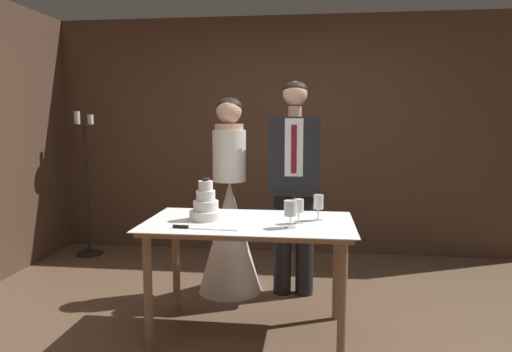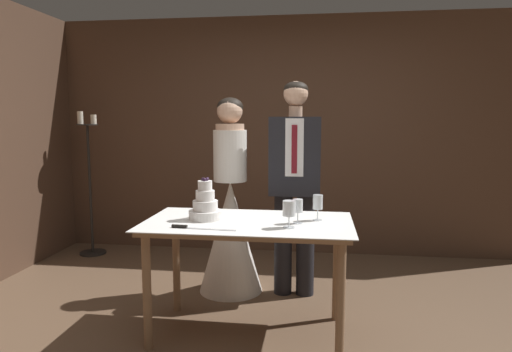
{
  "view_description": "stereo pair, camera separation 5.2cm",
  "coord_description": "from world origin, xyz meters",
  "px_view_note": "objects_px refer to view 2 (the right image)",
  "views": [
    {
      "loc": [
        0.27,
        -2.87,
        1.48
      ],
      "look_at": [
        -0.14,
        0.49,
        1.05
      ],
      "focal_mm": 32.0,
      "sensor_mm": 36.0,
      "label": 1
    },
    {
      "loc": [
        0.32,
        -2.87,
        1.48
      ],
      "look_at": [
        -0.14,
        0.49,
        1.05
      ],
      "focal_mm": 32.0,
      "sensor_mm": 36.0,
      "label": 2
    }
  ],
  "objects_px": {
    "tiered_cake": "(205,206)",
    "wine_glass_near": "(298,207)",
    "wine_glass_far": "(289,209)",
    "bride": "(231,221)",
    "cake_knife": "(191,227)",
    "groom": "(295,178)",
    "candle_stand": "(90,191)",
    "cake_table": "(248,235)",
    "wine_glass_middle": "(318,203)"
  },
  "relations": [
    {
      "from": "wine_glass_far",
      "to": "bride",
      "type": "xyz_separation_m",
      "value": [
        -0.56,
        0.92,
        -0.3
      ]
    },
    {
      "from": "cake_knife",
      "to": "bride",
      "type": "xyz_separation_m",
      "value": [
        0.05,
        1.02,
        -0.19
      ]
    },
    {
      "from": "wine_glass_far",
      "to": "tiered_cake",
      "type": "bearing_deg",
      "value": 163.98
    },
    {
      "from": "wine_glass_far",
      "to": "bride",
      "type": "bearing_deg",
      "value": 121.15
    },
    {
      "from": "bride",
      "to": "wine_glass_far",
      "type": "bearing_deg",
      "value": -58.85
    },
    {
      "from": "cake_knife",
      "to": "groom",
      "type": "distance_m",
      "value": 1.2
    },
    {
      "from": "wine_glass_near",
      "to": "groom",
      "type": "distance_m",
      "value": 0.8
    },
    {
      "from": "cake_knife",
      "to": "wine_glass_near",
      "type": "relative_size",
      "value": 2.58
    },
    {
      "from": "cake_table",
      "to": "bride",
      "type": "xyz_separation_m",
      "value": [
        -0.27,
        0.77,
        -0.09
      ]
    },
    {
      "from": "wine_glass_middle",
      "to": "groom",
      "type": "xyz_separation_m",
      "value": [
        -0.19,
        0.68,
        0.08
      ]
    },
    {
      "from": "wine_glass_far",
      "to": "wine_glass_near",
      "type": "bearing_deg",
      "value": 68.81
    },
    {
      "from": "bride",
      "to": "wine_glass_middle",
      "type": "bearing_deg",
      "value": -42.89
    },
    {
      "from": "cake_table",
      "to": "tiered_cake",
      "type": "bearing_deg",
      "value": 176.44
    },
    {
      "from": "wine_glass_far",
      "to": "bride",
      "type": "distance_m",
      "value": 1.11
    },
    {
      "from": "cake_table",
      "to": "wine_glass_near",
      "type": "relative_size",
      "value": 8.6
    },
    {
      "from": "groom",
      "to": "candle_stand",
      "type": "distance_m",
      "value": 2.44
    },
    {
      "from": "wine_glass_middle",
      "to": "cake_table",
      "type": "bearing_deg",
      "value": -169.29
    },
    {
      "from": "wine_glass_middle",
      "to": "cake_knife",
      "type": "bearing_deg",
      "value": -156.47
    },
    {
      "from": "wine_glass_near",
      "to": "wine_glass_far",
      "type": "height_order",
      "value": "wine_glass_far"
    },
    {
      "from": "bride",
      "to": "groom",
      "type": "distance_m",
      "value": 0.66
    },
    {
      "from": "cake_table",
      "to": "cake_knife",
      "type": "xyz_separation_m",
      "value": [
        -0.32,
        -0.26,
        0.1
      ]
    },
    {
      "from": "cake_knife",
      "to": "groom",
      "type": "bearing_deg",
      "value": 63.7
    },
    {
      "from": "wine_glass_middle",
      "to": "candle_stand",
      "type": "bearing_deg",
      "value": 147.87
    },
    {
      "from": "cake_table",
      "to": "bride",
      "type": "relative_size",
      "value": 0.84
    },
    {
      "from": "wine_glass_middle",
      "to": "wine_glass_near",
      "type": "bearing_deg",
      "value": -139.97
    },
    {
      "from": "tiered_cake",
      "to": "wine_glass_middle",
      "type": "height_order",
      "value": "tiered_cake"
    },
    {
      "from": "tiered_cake",
      "to": "wine_glass_far",
      "type": "height_order",
      "value": "tiered_cake"
    },
    {
      "from": "tiered_cake",
      "to": "wine_glass_near",
      "type": "bearing_deg",
      "value": -3.63
    },
    {
      "from": "cake_table",
      "to": "wine_glass_far",
      "type": "height_order",
      "value": "wine_glass_far"
    },
    {
      "from": "cake_table",
      "to": "candle_stand",
      "type": "xyz_separation_m",
      "value": [
        -1.99,
        1.63,
        0.01
      ]
    },
    {
      "from": "cake_table",
      "to": "tiered_cake",
      "type": "height_order",
      "value": "tiered_cake"
    },
    {
      "from": "candle_stand",
      "to": "wine_glass_near",
      "type": "bearing_deg",
      "value": -35.37
    },
    {
      "from": "wine_glass_middle",
      "to": "candle_stand",
      "type": "height_order",
      "value": "candle_stand"
    },
    {
      "from": "wine_glass_far",
      "to": "cake_knife",
      "type": "bearing_deg",
      "value": -170.07
    },
    {
      "from": "tiered_cake",
      "to": "groom",
      "type": "distance_m",
      "value": 0.95
    },
    {
      "from": "cake_knife",
      "to": "cake_table",
      "type": "bearing_deg",
      "value": 42.1
    },
    {
      "from": "tiered_cake",
      "to": "wine_glass_far",
      "type": "bearing_deg",
      "value": -16.02
    },
    {
      "from": "wine_glass_middle",
      "to": "groom",
      "type": "relative_size",
      "value": 0.1
    },
    {
      "from": "cake_table",
      "to": "tiered_cake",
      "type": "distance_m",
      "value": 0.35
    },
    {
      "from": "wine_glass_near",
      "to": "wine_glass_middle",
      "type": "relative_size",
      "value": 0.92
    },
    {
      "from": "cake_table",
      "to": "tiered_cake",
      "type": "xyz_separation_m",
      "value": [
        -0.3,
        0.02,
        0.19
      ]
    },
    {
      "from": "tiered_cake",
      "to": "bride",
      "type": "distance_m",
      "value": 0.8
    },
    {
      "from": "wine_glass_near",
      "to": "candle_stand",
      "type": "bearing_deg",
      "value": 144.63
    },
    {
      "from": "cake_table",
      "to": "cake_knife",
      "type": "bearing_deg",
      "value": -141.82
    },
    {
      "from": "candle_stand",
      "to": "bride",
      "type": "bearing_deg",
      "value": -26.55
    },
    {
      "from": "cake_knife",
      "to": "bride",
      "type": "bearing_deg",
      "value": 90.97
    },
    {
      "from": "cake_table",
      "to": "wine_glass_far",
      "type": "xyz_separation_m",
      "value": [
        0.28,
        -0.15,
        0.22
      ]
    },
    {
      "from": "tiered_cake",
      "to": "wine_glass_near",
      "type": "xyz_separation_m",
      "value": [
        0.63,
        -0.04,
        0.02
      ]
    },
    {
      "from": "wine_glass_near",
      "to": "candle_stand",
      "type": "xyz_separation_m",
      "value": [
        -2.32,
        1.65,
        -0.2
      ]
    },
    {
      "from": "tiered_cake",
      "to": "wine_glass_middle",
      "type": "xyz_separation_m",
      "value": [
        0.76,
        0.07,
        0.02
      ]
    }
  ]
}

